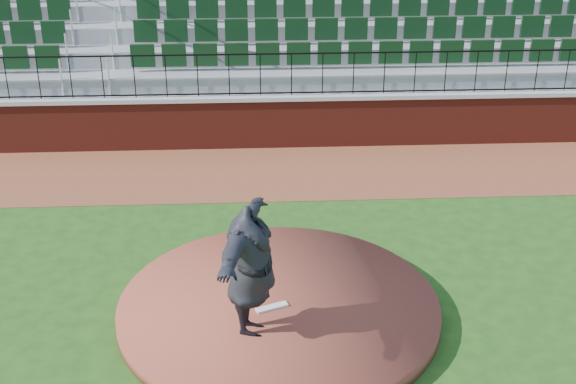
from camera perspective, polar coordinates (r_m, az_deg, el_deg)
name	(u,v)px	position (r m, az deg, el deg)	size (l,w,h in m)	color
ground	(293,303)	(12.65, 0.36, -8.23)	(90.00, 90.00, 0.00)	#204A15
warning_track	(279,171)	(17.41, -0.66, 1.55)	(34.00, 3.20, 0.01)	brown
field_wall	(276,123)	(18.68, -0.88, 5.17)	(34.00, 0.35, 1.20)	maroon
wall_cap	(276,97)	(18.47, -0.89, 7.07)	(34.00, 0.45, 0.10)	#B7B7B7
wall_railing	(276,75)	(18.31, -0.90, 8.71)	(34.00, 0.05, 1.00)	black
seating_stands	(272,27)	(20.82, -1.20, 12.13)	(34.00, 5.10, 4.60)	gray
pitchers_mound	(279,308)	(12.29, -0.69, -8.62)	(5.07, 5.07, 0.25)	brown
pitching_rubber	(272,307)	(12.06, -1.21, -8.55)	(0.51, 0.13, 0.03)	white
pitcher	(251,271)	(11.02, -2.79, -5.87)	(2.54, 0.69, 2.07)	black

